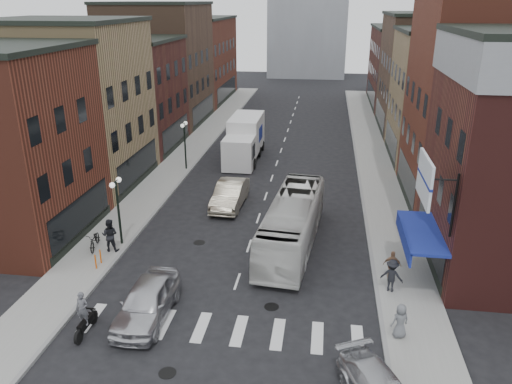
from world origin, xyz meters
TOP-DOWN VIEW (x-y plane):
  - ground at (0.00, 0.00)m, footprint 160.00×160.00m
  - sidewalk_left at (-8.50, 22.00)m, footprint 3.00×74.00m
  - sidewalk_right at (8.50, 22.00)m, footprint 3.00×74.00m
  - curb_left at (-7.00, 22.00)m, footprint 0.20×74.00m
  - curb_right at (7.00, 22.00)m, footprint 0.20×74.00m
  - crosswalk_stripes at (0.00, -3.00)m, footprint 12.00×2.20m
  - bldg_left_mid_a at (-14.99, 14.00)m, footprint 10.30×10.20m
  - bldg_left_mid_b at (-14.99, 24.00)m, footprint 10.30×10.20m
  - bldg_left_far_a at (-14.99, 35.00)m, footprint 10.30×12.20m
  - bldg_left_far_b at (-14.99, 49.00)m, footprint 10.30×16.20m
  - bldg_right_mid_a at (15.00, 14.00)m, footprint 10.30×10.20m
  - bldg_right_mid_b at (14.99, 24.00)m, footprint 10.30×10.20m
  - bldg_right_far_a at (14.99, 35.00)m, footprint 10.30×12.20m
  - bldg_right_far_b at (14.99, 49.00)m, footprint 10.30×16.20m
  - awning_blue at (8.93, 2.50)m, footprint 1.80×5.00m
  - billboard_sign at (8.59, 0.50)m, footprint 1.52×3.00m
  - streetlamp_near at (-7.40, 4.00)m, footprint 0.32×1.22m
  - streetlamp_far at (-7.40, 18.00)m, footprint 0.32×1.22m
  - bike_rack at (-7.60, 1.30)m, footprint 0.08×0.68m
  - box_truck at (-3.01, 21.69)m, footprint 2.70×8.56m
  - motorcycle_rider at (-5.72, -4.13)m, footprint 0.57×2.03m
  - transit_bus at (2.47, 5.42)m, footprint 3.46×10.77m
  - sedan_left_near at (-3.46, -2.61)m, footprint 2.06×5.06m
  - sedan_left_far at (-2.25, 10.82)m, footprint 2.00×5.29m
  - parked_bicycle at (-8.67, 3.23)m, footprint 1.06×2.01m
  - ped_left_solo at (-7.65, 3.08)m, footprint 0.97×0.60m
  - ped_right_a at (7.65, 1.00)m, footprint 1.20×0.86m
  - ped_right_b at (7.81, 2.19)m, footprint 0.96×0.58m
  - ped_right_c at (7.61, -2.62)m, footprint 0.89×0.76m

SIDE VIEW (x-z plane):
  - ground at x=0.00m, z-range 0.00..0.00m
  - curb_left at x=-7.00m, z-range -0.08..0.08m
  - curb_right at x=7.00m, z-range -0.08..0.08m
  - crosswalk_stripes at x=0.00m, z-range -0.01..0.01m
  - sidewalk_left at x=-8.50m, z-range 0.00..0.15m
  - sidewalk_right at x=8.50m, z-range 0.00..0.15m
  - bike_rack at x=-7.60m, z-range 0.15..0.95m
  - parked_bicycle at x=-8.67m, z-range 0.15..1.16m
  - sedan_left_near at x=-3.46m, z-range 0.00..1.72m
  - sedan_left_far at x=-2.25m, z-range 0.00..1.72m
  - ped_right_b at x=7.81m, z-range 0.15..1.68m
  - ped_right_c at x=7.61m, z-range 0.15..1.70m
  - motorcycle_rider at x=-5.72m, z-range -0.07..2.00m
  - ped_right_a at x=7.65m, z-range 0.15..1.83m
  - ped_left_solo at x=-7.65m, z-range 0.15..2.07m
  - transit_bus at x=2.47m, z-range 0.00..2.95m
  - box_truck at x=-3.01m, z-range -0.02..3.70m
  - awning_blue at x=8.93m, z-range 2.24..3.02m
  - streetlamp_near at x=-7.40m, z-range 0.86..4.97m
  - streetlamp_far at x=-7.40m, z-range 0.86..4.97m
  - bldg_right_far_b at x=14.99m, z-range 0.00..10.30m
  - bldg_left_mid_b at x=-14.99m, z-range 0.00..10.30m
  - bldg_left_far_b at x=-14.99m, z-range 0.00..11.30m
  - bldg_right_mid_b at x=14.99m, z-range 0.00..11.30m
  - billboard_sign at x=8.59m, z-range 4.28..7.98m
  - bldg_right_far_a at x=14.99m, z-range 0.00..12.30m
  - bldg_left_mid_a at x=-14.99m, z-range 0.00..12.30m
  - bldg_left_far_a at x=-14.99m, z-range 0.00..13.30m
  - bldg_right_mid_a at x=15.00m, z-range 0.00..14.30m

